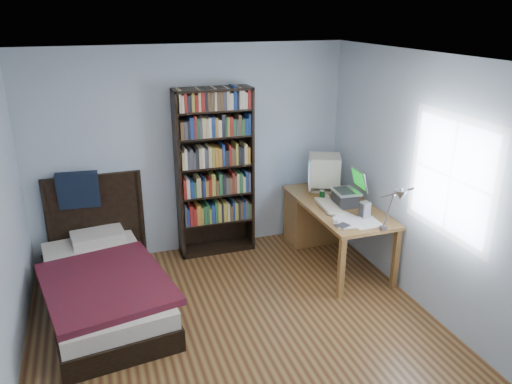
% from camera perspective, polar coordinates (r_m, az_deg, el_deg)
% --- Properties ---
extents(room, '(4.20, 4.24, 2.50)m').
position_cam_1_polar(room, '(4.09, -0.92, -2.96)').
color(room, '#4E2917').
rests_on(room, ground).
extents(desk, '(0.75, 1.61, 0.73)m').
position_cam_1_polar(desk, '(6.35, 7.28, -2.60)').
color(desk, brown).
rests_on(desk, floor).
extents(crt_monitor, '(0.53, 0.49, 0.46)m').
position_cam_1_polar(crt_monitor, '(6.19, 7.66, 2.43)').
color(crt_monitor, beige).
rests_on(crt_monitor, desk).
extents(laptop, '(0.36, 0.37, 0.42)m').
position_cam_1_polar(laptop, '(5.82, 10.33, -0.38)').
color(laptop, '#2D2D30').
rests_on(laptop, desk).
extents(desk_lamp, '(0.23, 0.51, 0.61)m').
position_cam_1_polar(desk_lamp, '(4.78, 15.94, -0.73)').
color(desk_lamp, '#99999E').
rests_on(desk_lamp, desk).
extents(keyboard, '(0.24, 0.49, 0.05)m').
position_cam_1_polar(keyboard, '(5.75, 8.31, -1.58)').
color(keyboard, beige).
rests_on(keyboard, desk).
extents(speaker, '(0.10, 0.10, 0.18)m').
position_cam_1_polar(speaker, '(5.52, 12.35, -2.00)').
color(speaker, gray).
rests_on(speaker, desk).
extents(soda_can, '(0.06, 0.06, 0.11)m').
position_cam_1_polar(soda_can, '(5.96, 7.57, -0.35)').
color(soda_can, '#093807').
rests_on(soda_can, desk).
extents(mouse, '(0.07, 0.12, 0.04)m').
position_cam_1_polar(mouse, '(6.05, 7.97, -0.40)').
color(mouse, silver).
rests_on(mouse, desk).
extents(phone_silver, '(0.07, 0.11, 0.02)m').
position_cam_1_polar(phone_silver, '(5.53, 8.53, -2.58)').
color(phone_silver, silver).
rests_on(phone_silver, desk).
extents(phone_grey, '(0.09, 0.11, 0.02)m').
position_cam_1_polar(phone_grey, '(5.32, 9.10, -3.54)').
color(phone_grey, gray).
rests_on(phone_grey, desk).
extents(external_drive, '(0.14, 0.14, 0.02)m').
position_cam_1_polar(external_drive, '(5.26, 9.95, -3.87)').
color(external_drive, gray).
rests_on(external_drive, desk).
extents(bookshelf, '(0.91, 0.30, 2.03)m').
position_cam_1_polar(bookshelf, '(5.98, -4.72, 2.20)').
color(bookshelf, black).
rests_on(bookshelf, floor).
extents(bed, '(1.34, 2.18, 1.16)m').
position_cam_1_polar(bed, '(5.39, -17.12, -9.71)').
color(bed, black).
rests_on(bed, floor).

